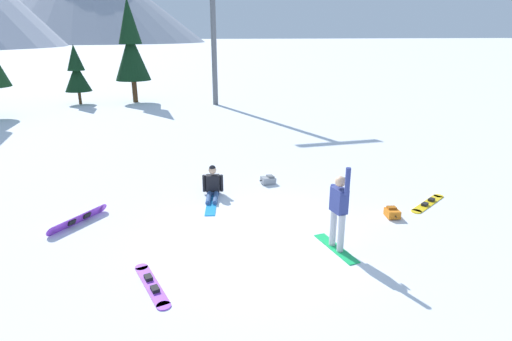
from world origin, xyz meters
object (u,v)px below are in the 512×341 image
object	(u,v)px
loose_snowboard_near_right	(79,219)
snowboarder_midground	(213,186)
pine_tree_leaning	(76,72)
ski_lift_tower	(213,1)
loose_snowboard_near_left	(428,203)
snowboarder_foreground	(338,210)
loose_snowboard_far_spare	(152,285)
backpack_grey	(268,180)
backpack_orange	(392,213)
pine_tree_short	(131,47)

from	to	relation	value
loose_snowboard_near_right	snowboarder_midground	bearing A→B (deg)	15.51
pine_tree_leaning	ski_lift_tower	bearing A→B (deg)	-15.95
loose_snowboard_near_left	loose_snowboard_near_right	distance (m)	9.63
snowboarder_foreground	loose_snowboard_near_right	world-z (taller)	snowboarder_foreground
snowboarder_midground	pine_tree_leaning	distance (m)	20.51
loose_snowboard_near_left	loose_snowboard_near_right	bearing A→B (deg)	173.05
loose_snowboard_far_spare	loose_snowboard_near_right	world-z (taller)	loose_snowboard_near_right
loose_snowboard_near_left	loose_snowboard_far_spare	bearing A→B (deg)	-164.55
backpack_grey	ski_lift_tower	world-z (taller)	ski_lift_tower
loose_snowboard_far_spare	backpack_orange	world-z (taller)	backpack_orange
backpack_grey	pine_tree_leaning	bearing A→B (deg)	113.22
pine_tree_leaning	loose_snowboard_far_spare	bearing A→B (deg)	-79.87
ski_lift_tower	snowboarder_midground	bearing A→B (deg)	-99.84
snowboarder_midground	backpack_grey	bearing A→B (deg)	18.03
loose_snowboard_far_spare	backpack_orange	distance (m)	6.50
snowboarder_foreground	loose_snowboard_near_left	distance (m)	4.20
pine_tree_leaning	ski_lift_tower	world-z (taller)	ski_lift_tower
backpack_orange	pine_tree_short	bearing A→B (deg)	107.18
backpack_orange	pine_tree_leaning	distance (m)	24.65
pine_tree_leaning	pine_tree_short	bearing A→B (deg)	-1.03
loose_snowboard_near_right	backpack_grey	world-z (taller)	backpack_grey
backpack_orange	pine_tree_leaning	xyz separation A→B (m)	(-10.55, 22.19, 2.07)
loose_snowboard_near_left	pine_tree_short	bearing A→B (deg)	111.16
loose_snowboard_near_left	pine_tree_short	size ratio (longest dim) A/B	0.25
loose_snowboard_far_spare	pine_tree_short	xyz separation A→B (m)	(-0.55, 23.74, 3.80)
backpack_grey	backpack_orange	distance (m)	4.15
loose_snowboard_near_right	ski_lift_tower	world-z (taller)	ski_lift_tower
loose_snowboard_far_spare	backpack_orange	bearing A→B (deg)	14.45
snowboarder_foreground	loose_snowboard_far_spare	size ratio (longest dim) A/B	1.14
snowboarder_foreground	pine_tree_short	world-z (taller)	pine_tree_short
loose_snowboard_near_left	snowboarder_midground	bearing A→B (deg)	159.78
snowboarder_midground	loose_snowboard_far_spare	bearing A→B (deg)	-113.69
snowboarder_foreground	snowboarder_midground	world-z (taller)	snowboarder_foreground
pine_tree_leaning	snowboarder_midground	bearing A→B (deg)	-72.46
loose_snowboard_near_right	pine_tree_short	xyz separation A→B (m)	(1.20, 20.42, 3.69)
backpack_orange	pine_tree_short	xyz separation A→B (m)	(-6.84, 22.12, 3.69)
ski_lift_tower	backpack_grey	bearing A→B (deg)	-93.52
snowboarder_midground	backpack_orange	size ratio (longest dim) A/B	3.26
snowboarder_midground	loose_snowboard_near_left	distance (m)	6.30
backpack_grey	loose_snowboard_far_spare	bearing A→B (deg)	-127.67
loose_snowboard_near_left	backpack_orange	size ratio (longest dim) A/B	3.14
snowboarder_midground	loose_snowboard_far_spare	distance (m)	4.74
backpack_orange	snowboarder_foreground	bearing A→B (deg)	-151.36
loose_snowboard_far_spare	backpack_orange	xyz separation A→B (m)	(6.29, 1.62, 0.10)
snowboarder_foreground	pine_tree_leaning	bearing A→B (deg)	109.66
snowboarder_midground	loose_snowboard_near_right	world-z (taller)	snowboarder_midground
loose_snowboard_far_spare	snowboarder_foreground	bearing A→B (deg)	5.91
snowboarder_midground	loose_snowboard_far_spare	world-z (taller)	snowboarder_midground
loose_snowboard_far_spare	pine_tree_leaning	xyz separation A→B (m)	(-4.25, 23.81, 2.17)
snowboarder_foreground	snowboarder_midground	size ratio (longest dim) A/B	1.13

